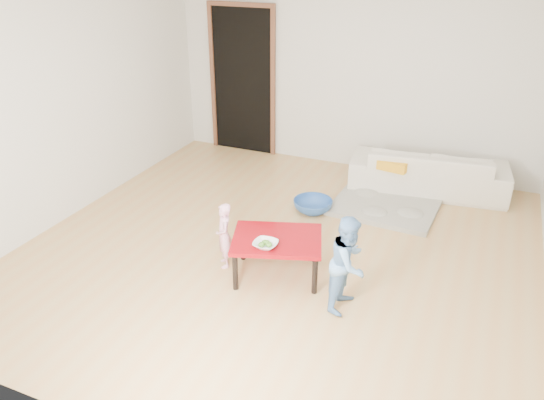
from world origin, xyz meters
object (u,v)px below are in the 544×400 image
Objects in this scene: child_pink at (224,236)px; red_table at (277,257)px; basin at (313,206)px; sofa at (428,170)px; bowl at (265,245)px; child_blue at (349,263)px.

red_table is at bearing 59.00° from child_pink.
red_table is 1.78× the size of basin.
sofa is 2.69m from red_table.
bowl is 0.47× the size of basin.
child_pink reaches higher than red_table.
child_blue is at bearing 0.03° from bowl.
bowl is at bearing 97.31° from child_blue.
bowl is 0.25× the size of child_blue.
sofa is at bearing 1.42° from child_blue.
red_table is at bearing 82.53° from child_blue.
basin is at bearing 37.94° from sofa.
bowl reaches higher than basin.
bowl is 1.61m from basin.
basin is (0.41, 1.42, -0.26)m from child_pink.
sofa is at bearing 44.74° from basin.
sofa reaches higher than bowl.
child_pink reaches higher than basin.
child_pink is at bearing 162.74° from bowl.
basin is at bearing 93.33° from bowl.
child_pink is at bearing 51.96° from sofa.
sofa is 2.34× the size of red_table.
red_table is 0.94× the size of child_blue.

